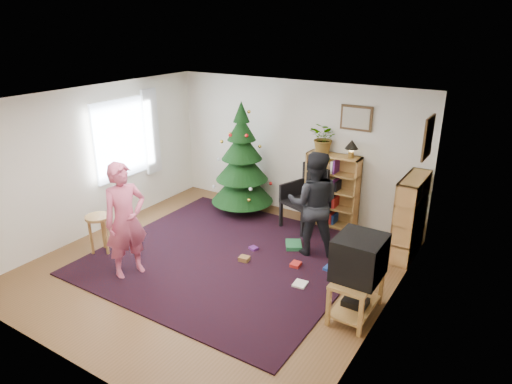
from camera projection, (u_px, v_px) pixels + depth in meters
The scene contains 23 objects.
floor at pixel (215, 266), 6.92m from camera, with size 5.00×5.00×0.00m, color brown.
ceiling at pixel (209, 100), 6.02m from camera, with size 5.00×5.00×0.00m, color white.
wall_back at pixel (295, 148), 8.44m from camera, with size 5.00×0.02×2.50m, color silver.
wall_front at pixel (59, 264), 4.49m from camera, with size 5.00×0.02×2.50m, color silver.
wall_left at pixel (95, 161), 7.71m from camera, with size 0.02×5.00×2.50m, color silver.
wall_right at pixel (387, 229), 5.23m from camera, with size 0.02×5.00×2.50m, color silver.
rug at pixel (227, 257), 7.15m from camera, with size 3.80×3.60×0.02m, color black.
window_pane at pixel (122, 139), 8.08m from camera, with size 0.04×1.20×1.40m, color silver.
curtain at pixel (151, 132), 8.61m from camera, with size 0.06×0.35×1.60m, color silver.
picture_back at pixel (356, 118), 7.60m from camera, with size 0.55×0.03×0.42m.
picture_right at pixel (428, 138), 6.37m from camera, with size 0.03×0.50×0.60m.
christmas_tree at pixel (242, 168), 8.53m from camera, with size 1.18×1.18×2.14m.
bookshelf_back at pixel (332, 189), 8.10m from camera, with size 0.95×0.30×1.30m.
bookshelf_right at pixel (410, 216), 7.01m from camera, with size 0.30×0.95×1.30m.
tv_stand at pixel (356, 292), 5.68m from camera, with size 0.46×0.83×0.55m.
crt_tv at pixel (359, 257), 5.50m from camera, with size 0.56×0.61×0.53m.
armchair at pixel (307, 194), 8.03m from camera, with size 0.77×0.79×1.11m.
stool at pixel (99, 224), 7.12m from camera, with size 0.39×0.39×0.64m.
person_standing at pixel (126, 220), 6.41m from camera, with size 0.62×0.41×1.70m, color #C24D6A.
person_by_chair at pixel (314, 204), 7.02m from camera, with size 0.81×0.63×1.67m, color black.
potted_plant at pixel (324, 138), 7.88m from camera, with size 0.49×0.42×0.54m, color gray.
table_lamp at pixel (352, 146), 7.65m from camera, with size 0.23×0.23×0.31m.
floor_clutter at pixel (297, 261), 6.97m from camera, with size 1.92×1.30×0.08m.
Camera 1 is at (3.74, -4.80, 3.52)m, focal length 32.00 mm.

